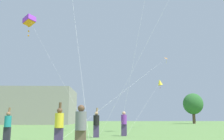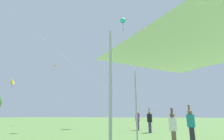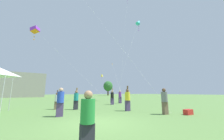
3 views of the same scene
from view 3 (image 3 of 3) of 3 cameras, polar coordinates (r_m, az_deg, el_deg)
name	(u,v)px [view 3 (image 3 of 3)]	position (r m, az deg, el deg)	size (l,w,h in m)	color
ground_plane	(97,123)	(6.81, -6.74, -23.00)	(220.00, 220.00, 0.00)	#5B8442
distant_building	(1,85)	(56.80, -41.83, -5.22)	(26.46, 14.90, 7.92)	gray
tree_far_right	(108,86)	(66.56, -1.82, -7.41)	(4.99, 4.49, 7.52)	brown
cooler_box	(188,112)	(10.58, 31.47, -16.05)	(0.67, 0.35, 0.35)	red
person_black_shirt	(112,97)	(16.40, 0.09, -12.10)	(0.42, 0.42, 2.04)	#473860
person_yellow_shirt	(128,99)	(10.91, 7.10, -12.82)	(0.43, 0.43, 2.08)	#473860
person_purple_shirt	(120,96)	(18.57, 3.68, -11.88)	(0.43, 0.43, 1.83)	#473860
person_green_shirt	(88,119)	(3.49, -11.12, -21.06)	(0.37, 0.37, 1.56)	#282833
person_grey_shirt	(165,100)	(9.90, 22.88, -12.54)	(0.43, 0.43, 1.82)	brown
person_teal_shirt	(76,99)	(12.11, -16.10, -12.55)	(0.40, 0.40, 1.95)	#282833
person_blue_shirt	(60,101)	(8.96, -22.54, -12.87)	(0.43, 0.43, 1.82)	#473860
person_white_shirt	(57,100)	(12.83, -23.95, -12.39)	(0.36, 0.36, 1.74)	brown
kite_yellow_diamond_0	(102,75)	(44.41, -4.66, -2.42)	(8.84, 25.44, 8.13)	silver
kite_cyan_diamond_1	(139,22)	(28.68, 12.06, 20.61)	(9.25, 4.25, 16.90)	silver
kite_purple_box_2	(35,30)	(33.53, -31.74, 15.33)	(11.16, 17.78, 15.90)	silver
kite_white_delta_4	(127,0)	(30.03, 7.01, 29.31)	(4.74, 3.64, 21.24)	silver
kite_orange_delta_5	(113,65)	(34.93, 0.30, 2.53)	(11.49, 22.02, 9.83)	silver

